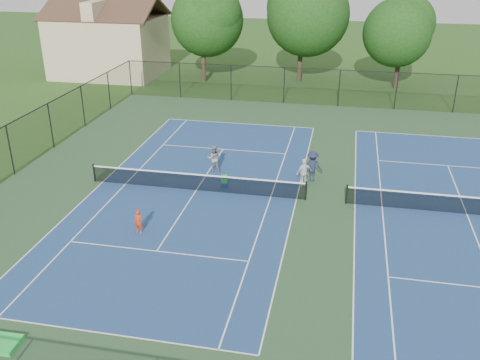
% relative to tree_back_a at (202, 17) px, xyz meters
% --- Properties ---
extents(ground, '(140.00, 140.00, 0.00)m').
position_rel_tree_back_a_xyz_m(ground, '(13.00, -24.00, -6.04)').
color(ground, '#234716').
rests_on(ground, ground).
extents(court_pad, '(36.00, 36.00, 0.01)m').
position_rel_tree_back_a_xyz_m(court_pad, '(13.00, -24.00, -6.03)').
color(court_pad, '#2A4A29').
rests_on(court_pad, ground).
extents(tennis_court_left, '(12.00, 23.83, 1.07)m').
position_rel_tree_back_a_xyz_m(tennis_court_left, '(6.00, -24.00, -5.94)').
color(tennis_court_left, navy).
rests_on(tennis_court_left, ground).
extents(tennis_court_right, '(12.00, 23.83, 1.07)m').
position_rel_tree_back_a_xyz_m(tennis_court_right, '(20.00, -24.00, -5.94)').
color(tennis_court_right, navy).
rests_on(tennis_court_right, ground).
extents(perimeter_fence, '(36.08, 36.08, 3.02)m').
position_rel_tree_back_a_xyz_m(perimeter_fence, '(13.00, -24.00, -4.44)').
color(perimeter_fence, black).
rests_on(perimeter_fence, ground).
extents(tree_back_a, '(6.80, 6.80, 9.15)m').
position_rel_tree_back_a_xyz_m(tree_back_a, '(0.00, 0.00, 0.00)').
color(tree_back_a, '#2D2116').
rests_on(tree_back_a, ground).
extents(tree_back_b, '(7.60, 7.60, 10.03)m').
position_rel_tree_back_a_xyz_m(tree_back_b, '(9.00, 2.00, 0.56)').
color(tree_back_b, '#2D2116').
rests_on(tree_back_b, ground).
extents(tree_back_c, '(6.00, 6.00, 8.40)m').
position_rel_tree_back_a_xyz_m(tree_back_c, '(18.00, 1.00, -0.56)').
color(tree_back_c, '#2D2116').
rests_on(tree_back_c, ground).
extents(clapboard_house, '(10.80, 8.10, 7.65)m').
position_rel_tree_back_a_xyz_m(clapboard_house, '(-10.00, 1.00, -2.95)').
color(clapboard_house, tan).
rests_on(clapboard_house, ground).
extents(child_player, '(0.48, 0.38, 1.16)m').
position_rel_tree_back_a_xyz_m(child_player, '(4.64, -28.97, -5.46)').
color(child_player, red).
rests_on(child_player, ground).
extents(instructor, '(0.89, 0.77, 1.60)m').
position_rel_tree_back_a_xyz_m(instructor, '(6.30, -21.16, -5.24)').
color(instructor, gray).
rests_on(instructor, ground).
extents(bystander_a, '(0.99, 0.90, 1.62)m').
position_rel_tree_back_a_xyz_m(bystander_a, '(11.68, -22.26, -5.23)').
color(bystander_a, silver).
rests_on(bystander_a, ground).
extents(bystander_b, '(1.16, 0.68, 1.77)m').
position_rel_tree_back_a_xyz_m(bystander_b, '(12.07, -21.43, -5.15)').
color(bystander_b, '#1B213C').
rests_on(bystander_b, ground).
extents(ball_crate, '(0.46, 0.41, 0.30)m').
position_rel_tree_back_a_xyz_m(ball_crate, '(7.41, -23.30, -5.89)').
color(ball_crate, navy).
rests_on(ball_crate, ground).
extents(ball_hopper, '(0.40, 0.35, 0.42)m').
position_rel_tree_back_a_xyz_m(ball_hopper, '(7.41, -23.30, -5.53)').
color(ball_hopper, green).
rests_on(ball_hopper, ball_crate).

